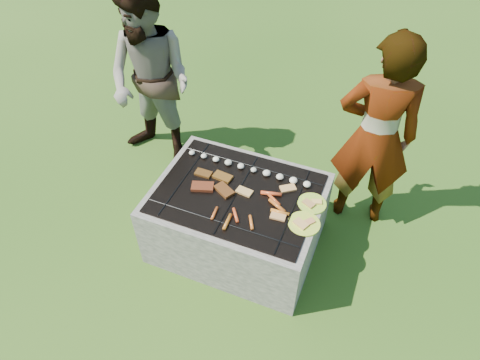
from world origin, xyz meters
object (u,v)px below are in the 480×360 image
Objects in this scene: plate_near at (304,224)px; bystander at (151,82)px; fire_pit at (238,220)px; plate_far at (312,203)px; cook at (375,137)px.

plate_near is 1.95m from bystander.
plate_far reaches higher than fire_pit.
plate_far is 0.21m from plate_near.
fire_pit is 0.66m from plate_near.
cook is at bearing 7.01° from bystander.
bystander reaches higher than plate_far.
cook reaches higher than bystander.
cook is (0.31, 0.83, 0.27)m from plate_near.
plate_far is at bearing 89.87° from plate_near.
plate_near is at bearing -18.61° from bystander.
fire_pit is 5.91× the size of plate_far.
plate_near is at bearing -90.13° from plate_far.
plate_far is 0.74m from cook.
fire_pit is 0.66m from plate_far.
bystander is at bearing 146.96° from fire_pit.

